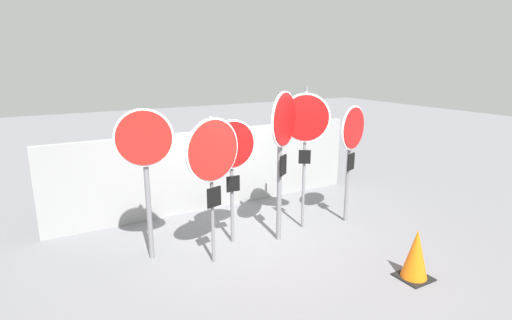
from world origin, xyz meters
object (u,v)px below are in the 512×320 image
object	(u,v)px
stop_sign_3	(283,136)
stop_sign_4	(305,126)
stop_sign_1	(213,158)
traffic_cone_0	(416,254)
stop_sign_2	(233,154)
stop_sign_5	(352,138)
stop_sign_0	(145,154)

from	to	relation	value
stop_sign_3	stop_sign_4	distance (m)	0.65
stop_sign_1	stop_sign_3	xyz separation A→B (m)	(1.32, 0.19, 0.16)
stop_sign_3	traffic_cone_0	world-z (taller)	stop_sign_3
stop_sign_2	stop_sign_5	size ratio (longest dim) A/B	0.95
stop_sign_2	traffic_cone_0	distance (m)	3.10
stop_sign_3	stop_sign_1	bearing A→B (deg)	155.05
stop_sign_5	stop_sign_2	bearing A→B (deg)	154.32
stop_sign_3	stop_sign_4	size ratio (longest dim) A/B	0.99
stop_sign_3	stop_sign_5	xyz separation A→B (m)	(1.55, 0.05, -0.19)
stop_sign_1	stop_sign_5	distance (m)	2.88
stop_sign_3	traffic_cone_0	size ratio (longest dim) A/B	3.45
stop_sign_2	stop_sign_3	xyz separation A→B (m)	(0.77, -0.29, 0.26)
stop_sign_0	traffic_cone_0	world-z (taller)	stop_sign_0
stop_sign_2	stop_sign_5	distance (m)	2.34
stop_sign_1	traffic_cone_0	distance (m)	3.18
stop_sign_0	stop_sign_4	distance (m)	2.76
stop_sign_0	stop_sign_4	size ratio (longest dim) A/B	0.91
stop_sign_2	stop_sign_5	xyz separation A→B (m)	(2.32, -0.25, 0.07)
stop_sign_0	stop_sign_1	bearing A→B (deg)	-23.06
stop_sign_1	stop_sign_3	world-z (taller)	stop_sign_3
stop_sign_1	stop_sign_5	size ratio (longest dim) A/B	1.01
stop_sign_5	traffic_cone_0	distance (m)	2.47
stop_sign_5	stop_sign_0	bearing A→B (deg)	154.77
stop_sign_0	stop_sign_2	world-z (taller)	stop_sign_0
traffic_cone_0	stop_sign_3	bearing A→B (deg)	115.63
stop_sign_1	traffic_cone_0	bearing A→B (deg)	-53.39
stop_sign_1	stop_sign_2	xyz separation A→B (m)	(0.55, 0.48, -0.10)
traffic_cone_0	stop_sign_1	bearing A→B (deg)	141.61
stop_sign_1	stop_sign_2	world-z (taller)	stop_sign_1
stop_sign_2	stop_sign_0	bearing A→B (deg)	176.14
stop_sign_0	stop_sign_5	xyz separation A→B (m)	(3.69, -0.36, -0.07)
stop_sign_3	stop_sign_5	world-z (taller)	stop_sign_3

